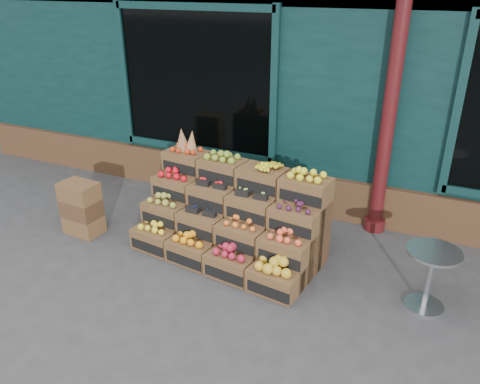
% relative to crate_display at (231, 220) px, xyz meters
% --- Properties ---
extents(ground, '(60.00, 60.00, 0.00)m').
position_rel_crate_display_xyz_m(ground, '(0.33, -0.74, -0.43)').
color(ground, '#38383A').
rests_on(ground, ground).
extents(shop_facade, '(12.00, 6.24, 4.80)m').
position_rel_crate_display_xyz_m(shop_facade, '(0.34, 4.37, 1.96)').
color(shop_facade, black).
rests_on(shop_facade, ground).
extents(crate_display, '(2.36, 1.36, 1.41)m').
position_rel_crate_display_xyz_m(crate_display, '(0.00, 0.00, 0.00)').
color(crate_display, brown).
rests_on(crate_display, ground).
extents(spare_crates, '(0.50, 0.36, 0.72)m').
position_rel_crate_display_xyz_m(spare_crates, '(-2.01, -0.41, -0.07)').
color(spare_crates, brown).
rests_on(spare_crates, ground).
extents(bistro_table, '(0.54, 0.54, 0.68)m').
position_rel_crate_display_xyz_m(bistro_table, '(2.31, -0.17, -0.01)').
color(bistro_table, '#BABDC2').
rests_on(bistro_table, ground).
extents(shopkeeper, '(0.69, 0.49, 1.79)m').
position_rel_crate_display_xyz_m(shopkeeper, '(-1.08, 2.17, 0.46)').
color(shopkeeper, '#1D652D').
rests_on(shopkeeper, ground).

